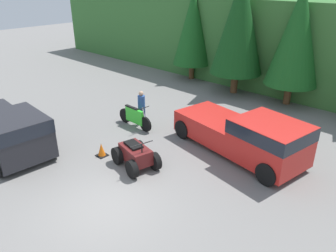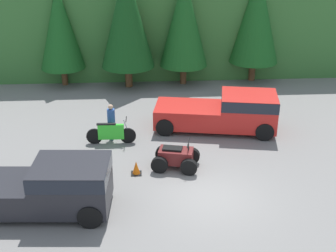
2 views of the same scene
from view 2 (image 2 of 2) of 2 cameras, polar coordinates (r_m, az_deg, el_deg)
The scene contains 12 objects.
ground_plane at distance 17.26m, azimuth 5.15°, elevation -8.62°, with size 80.00×80.00×0.00m, color slate.
hillside_backdrop at distance 31.10m, azimuth 1.04°, elevation 12.02°, with size 44.00×6.00×5.40m.
tree_left at distance 28.07m, azimuth -13.04°, elevation 11.69°, with size 2.61×2.61×5.93m.
tree_mid_left at distance 27.03m, azimuth -5.07°, elevation 13.13°, with size 3.09×3.09×7.02m.
tree_mid_right at distance 27.57m, azimuth 1.96°, elevation 12.70°, with size 2.83×2.83×6.44m.
tree_right at distance 28.56m, azimuth 10.70°, elevation 13.01°, with size 2.94×2.94×6.68m.
pickup_truck_red at distance 22.12m, azimuth 7.17°, elevation 1.85°, with size 5.91×3.07×1.82m.
pickup_truck_second at distance 16.55m, azimuth -15.04°, elevation -7.09°, with size 5.75×2.52×1.82m.
dirt_bike at distance 20.95m, azimuth -6.95°, elevation -0.88°, with size 2.21×0.60×1.18m.
quad_atv at distance 18.83m, azimuth 0.96°, elevation -3.84°, with size 2.06×1.56×1.19m.
rider_person at distance 21.18m, azimuth -6.93°, elevation 0.67°, with size 0.42×0.42×1.69m.
traffic_cone at distance 18.53m, azimuth -3.90°, elevation -5.15°, with size 0.42×0.42×0.55m.
Camera 2 is at (-2.41, -14.28, 9.39)m, focal length 50.00 mm.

